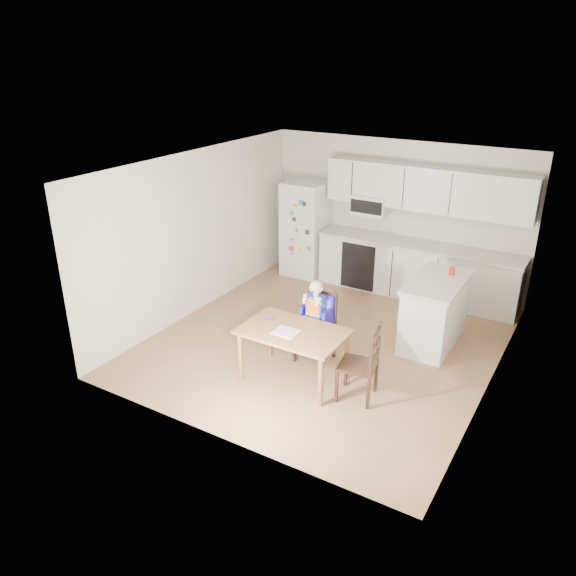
% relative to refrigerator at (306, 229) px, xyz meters
% --- Properties ---
extents(room, '(4.52, 5.01, 2.51)m').
position_rel_refrigerator_xyz_m(room, '(1.55, -1.67, 0.40)').
color(room, brown).
rests_on(room, ground).
extents(refrigerator, '(0.72, 0.70, 1.70)m').
position_rel_refrigerator_xyz_m(refrigerator, '(0.00, 0.00, 0.00)').
color(refrigerator, silver).
rests_on(refrigerator, ground).
extents(kitchen_run, '(3.37, 0.62, 2.15)m').
position_rel_refrigerator_xyz_m(kitchen_run, '(2.05, 0.09, 0.03)').
color(kitchen_run, silver).
rests_on(kitchen_run, ground).
extents(kitchen_island, '(0.68, 1.30, 0.96)m').
position_rel_refrigerator_xyz_m(kitchen_island, '(2.85, -1.41, -0.37)').
color(kitchen_island, silver).
rests_on(kitchen_island, ground).
extents(red_cup, '(0.08, 0.08, 0.10)m').
position_rel_refrigerator_xyz_m(red_cup, '(2.94, -1.12, 0.16)').
color(red_cup, red).
rests_on(red_cup, kitchen_island).
extents(dining_table, '(1.29, 0.83, 0.69)m').
position_rel_refrigerator_xyz_m(dining_table, '(1.64, -3.24, -0.25)').
color(dining_table, brown).
rests_on(dining_table, ground).
extents(napkin, '(0.30, 0.26, 0.01)m').
position_rel_refrigerator_xyz_m(napkin, '(1.59, -3.33, -0.16)').
color(napkin, silver).
rests_on(napkin, dining_table).
extents(toddler_spoon, '(0.12, 0.06, 0.02)m').
position_rel_refrigerator_xyz_m(toddler_spoon, '(1.23, -3.15, -0.15)').
color(toddler_spoon, '#2318AA').
rests_on(toddler_spoon, dining_table).
extents(chair_booster, '(0.44, 0.44, 1.14)m').
position_rel_refrigerator_xyz_m(chair_booster, '(1.64, -2.63, -0.16)').
color(chair_booster, black).
rests_on(chair_booster, ground).
extents(chair_side, '(0.48, 0.48, 0.95)m').
position_rel_refrigerator_xyz_m(chair_side, '(2.58, -3.18, -0.31)').
color(chair_side, black).
rests_on(chair_side, ground).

